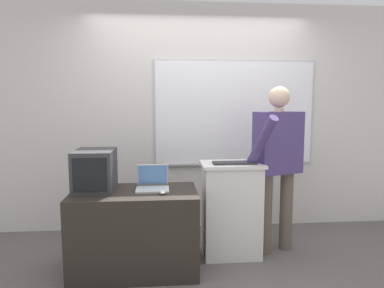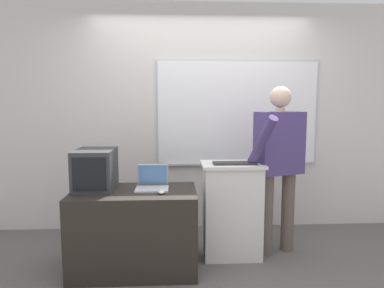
% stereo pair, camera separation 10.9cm
% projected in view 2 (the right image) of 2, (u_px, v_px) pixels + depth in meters
% --- Properties ---
extents(ground_plane, '(30.00, 30.00, 0.00)m').
position_uv_depth(ground_plane, '(211.00, 281.00, 2.89)').
color(ground_plane, '#5B5654').
extents(back_wall, '(6.40, 0.17, 2.65)m').
position_uv_depth(back_wall, '(201.00, 118.00, 4.08)').
color(back_wall, silver).
rests_on(back_wall, ground_plane).
extents(lectern_podium, '(0.59, 0.42, 0.92)m').
position_uv_depth(lectern_podium, '(232.00, 209.00, 3.35)').
color(lectern_podium, silver).
rests_on(lectern_podium, ground_plane).
extents(side_desk, '(1.10, 0.62, 0.73)m').
position_uv_depth(side_desk, '(135.00, 230.00, 3.07)').
color(side_desk, '#28231E').
rests_on(side_desk, ground_plane).
extents(person_presenter, '(0.64, 0.65, 1.66)m').
position_uv_depth(person_presenter, '(279.00, 158.00, 3.35)').
color(person_presenter, brown).
rests_on(person_presenter, ground_plane).
extents(laptop, '(0.29, 0.27, 0.21)m').
position_uv_depth(laptop, '(152.00, 182.00, 3.10)').
color(laptop, '#B7BABF').
rests_on(laptop, side_desk).
extents(wireless_keyboard, '(0.41, 0.15, 0.02)m').
position_uv_depth(wireless_keyboard, '(235.00, 163.00, 3.24)').
color(wireless_keyboard, '#2D2D30').
rests_on(wireless_keyboard, lectern_podium).
extents(computer_mouse_by_laptop, '(0.06, 0.10, 0.03)m').
position_uv_depth(computer_mouse_by_laptop, '(161.00, 192.00, 2.92)').
color(computer_mouse_by_laptop, silver).
rests_on(computer_mouse_by_laptop, side_desk).
extents(crt_monitor, '(0.34, 0.44, 0.36)m').
position_uv_depth(crt_monitor, '(95.00, 169.00, 3.06)').
color(crt_monitor, '#333335').
rests_on(crt_monitor, side_desk).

